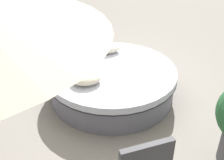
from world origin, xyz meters
TOP-DOWN VIEW (x-y plane):
  - ground_plane at (0.00, 0.00)m, footprint 16.00×16.00m
  - round_bed at (0.00, 0.00)m, footprint 2.07×2.07m
  - throw_pillow_0 at (-0.02, -0.60)m, footprint 0.50×0.28m
  - throw_pillow_1 at (0.45, 0.30)m, footprint 0.44×0.37m

SIDE VIEW (x-z plane):
  - ground_plane at x=0.00m, z-range 0.00..0.00m
  - round_bed at x=0.00m, z-range 0.01..0.50m
  - throw_pillow_0 at x=-0.02m, z-range 0.50..0.65m
  - throw_pillow_1 at x=0.45m, z-range 0.50..0.66m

